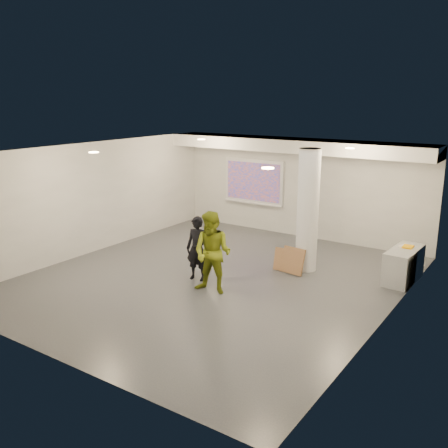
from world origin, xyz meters
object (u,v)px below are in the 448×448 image
Objects in this scene: projection_screen at (254,182)px; man at (213,253)px; credenza at (404,265)px; woman at (197,249)px; column at (308,211)px.

man is at bearing -68.37° from projection_screen.
woman is (-4.03, -2.58, 0.36)m from credenza.
man is (2.04, -5.15, -0.62)m from projection_screen.
man is at bearing -112.97° from column.
column is at bearing -163.26° from credenza.
woman is 0.83× the size of man.
woman is (-1.81, -2.05, -0.74)m from column.
column is 1.99× the size of woman.
woman reaches higher than credenza.
projection_screen reaches higher than woman.
projection_screen reaches higher than man.
column is 2.54m from credenza.
credenza is at bearing -21.77° from projection_screen.
column reaches higher than woman.
projection_screen is 1.16× the size of man.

